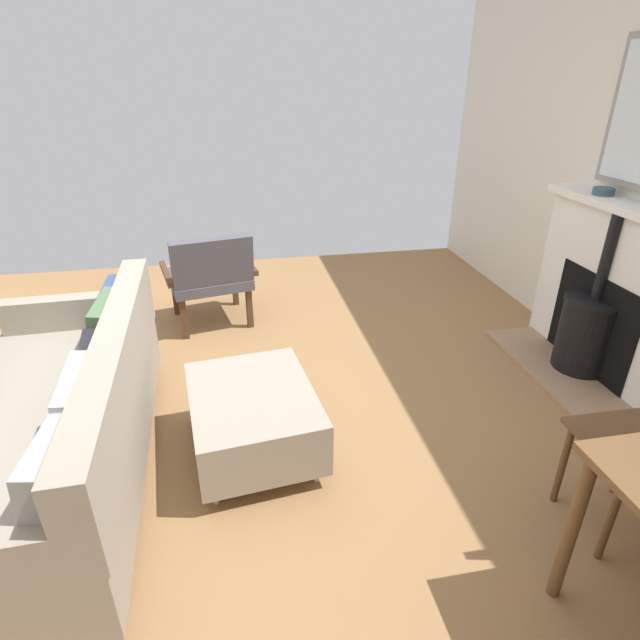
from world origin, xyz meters
TOP-DOWN VIEW (x-y plane):
  - ground_plane at (0.00, 0.00)m, footprint 5.24×5.52m
  - fireplace at (-2.43, -0.06)m, footprint 0.59×1.37m
  - mantel_bowl_near at (-2.44, -0.34)m, footprint 0.13×0.13m
  - sofa at (0.80, 0.39)m, footprint 0.96×1.99m
  - ottoman at (-0.10, 0.36)m, footprint 0.71×0.85m
  - armchair_accent at (0.11, -1.23)m, footprint 0.78×0.70m

SIDE VIEW (x-z plane):
  - ground_plane at x=0.00m, z-range -0.01..0.00m
  - ottoman at x=-0.10m, z-range 0.04..0.42m
  - sofa at x=0.80m, z-range -0.05..0.76m
  - armchair_accent at x=0.11m, z-range 0.05..0.83m
  - fireplace at x=-2.43m, z-range -0.08..1.06m
  - mantel_bowl_near at x=-2.44m, z-range 1.14..1.19m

